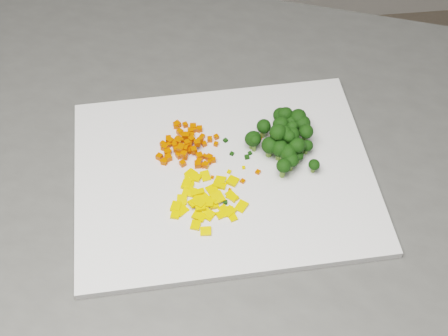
{
  "coord_description": "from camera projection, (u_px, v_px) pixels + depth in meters",
  "views": [
    {
      "loc": [
        -0.16,
        0.06,
        1.59
      ],
      "look_at": [
        -0.1,
        0.58,
        0.92
      ],
      "focal_mm": 50.0,
      "sensor_mm": 36.0,
      "label": 1
    }
  ],
  "objects": [
    {
      "name": "pepper_chunk_34",
      "position": [
        221.0,
        215.0,
        0.81
      ],
      "size": [
        0.01,
        0.01,
        0.01
      ],
      "primitive_type": "cube",
      "rotation": [
        0.09,
        0.11,
        0.32
      ],
      "color": "#EFAB0C",
      "rests_on": "pepper_pile"
    },
    {
      "name": "carrot_cube_38",
      "position": [
        193.0,
        150.0,
        0.87
      ],
      "size": [
        0.01,
        0.01,
        0.01
      ],
      "primitive_type": "cube",
      "rotation": [
        0.0,
        0.0,
        2.8
      ],
      "color": "#D23B02",
      "rests_on": "carrot_pile"
    },
    {
      "name": "carrot_cube_40",
      "position": [
        177.0,
        125.0,
        0.9
      ],
      "size": [
        0.01,
        0.01,
        0.01
      ],
      "primitive_type": "cube",
      "rotation": [
        0.0,
        0.0,
        2.17
      ],
      "color": "#D23B02",
      "rests_on": "carrot_pile"
    },
    {
      "name": "carrot_cube_76",
      "position": [
        200.0,
        140.0,
        0.88
      ],
      "size": [
        0.01,
        0.01,
        0.01
      ],
      "primitive_type": "cube",
      "rotation": [
        0.0,
        0.0,
        2.25
      ],
      "color": "#D23B02",
      "rests_on": "carrot_pile"
    },
    {
      "name": "carrot_cube_8",
      "position": [
        180.0,
        146.0,
        0.88
      ],
      "size": [
        0.01,
        0.01,
        0.01
      ],
      "primitive_type": "cube",
      "rotation": [
        0.0,
        0.0,
        1.03
      ],
      "color": "#D23B02",
      "rests_on": "carrot_pile"
    },
    {
      "name": "pepper_chunk_14",
      "position": [
        175.0,
        214.0,
        0.81
      ],
      "size": [
        0.01,
        0.02,
        0.01
      ],
      "primitive_type": "cube",
      "rotation": [
        0.02,
        -0.09,
        2.88
      ],
      "color": "#EFAB0C",
      "rests_on": "pepper_pile"
    },
    {
      "name": "carrot_cube_27",
      "position": [
        163.0,
        144.0,
        0.88
      ],
      "size": [
        0.01,
        0.01,
        0.01
      ],
      "primitive_type": "cube",
      "rotation": [
        0.0,
        0.0,
        0.81
      ],
      "color": "#D23B02",
      "rests_on": "carrot_pile"
    },
    {
      "name": "broccoli_floret_7",
      "position": [
        291.0,
        137.0,
        0.86
      ],
      "size": [
        0.03,
        0.03,
        0.03
      ],
      "primitive_type": null,
      "color": "black",
      "rests_on": "broccoli_pile"
    },
    {
      "name": "stray_bit_11",
      "position": [
        225.0,
        140.0,
        0.89
      ],
      "size": [
        0.01,
        0.01,
        0.0
      ],
      "primitive_type": "cube",
      "rotation": [
        0.0,
        0.0,
        0.58
      ],
      "color": "black",
      "rests_on": "cutting_board"
    },
    {
      "name": "carrot_cube_2",
      "position": [
        187.0,
        148.0,
        0.87
      ],
      "size": [
        0.01,
        0.01,
        0.01
      ],
      "primitive_type": "cube",
      "rotation": [
        0.0,
        0.0,
        0.95
      ],
      "color": "#D23B02",
      "rests_on": "carrot_pile"
    },
    {
      "name": "broccoli_floret_22",
      "position": [
        269.0,
        148.0,
        0.86
      ],
      "size": [
        0.03,
        0.03,
        0.03
      ],
      "primitive_type": null,
      "color": "black",
      "rests_on": "broccoli_pile"
    },
    {
      "name": "broccoli_floret_19",
      "position": [
        291.0,
        143.0,
        0.86
      ],
      "size": [
        0.03,
        0.03,
        0.03
      ],
      "primitive_type": null,
      "color": "black",
      "rests_on": "broccoli_pile"
    },
    {
      "name": "carrot_cube_69",
      "position": [
        185.0,
        125.0,
        0.9
      ],
      "size": [
        0.01,
        0.01,
        0.01
      ],
      "primitive_type": "cube",
      "rotation": [
        0.0,
        0.0,
        0.29
      ],
      "color": "#D23B02",
      "rests_on": "carrot_pile"
    },
    {
      "name": "carrot_cube_41",
      "position": [
        198.0,
        164.0,
        0.86
      ],
      "size": [
        0.01,
        0.01,
        0.01
      ],
      "primitive_type": "cube",
      "rotation": [
        0.0,
        0.0,
        1.55
      ],
      "color": "#D23B02",
      "rests_on": "carrot_pile"
    },
    {
      "name": "broccoli_floret_3",
      "position": [
        279.0,
        151.0,
        0.86
      ],
      "size": [
        0.03,
        0.03,
        0.03
      ],
      "primitive_type": null,
      "color": "black",
      "rests_on": "broccoli_pile"
    },
    {
      "name": "pepper_chunk_0",
      "position": [
        199.0,
        216.0,
        0.81
      ],
      "size": [
        0.02,
        0.02,
        0.01
      ],
      "primitive_type": "cube",
      "rotation": [
        0.08,
        -0.1,
        2.6
      ],
      "color": "#EFAB0C",
      "rests_on": "pepper_pile"
    },
    {
      "name": "pepper_chunk_4",
      "position": [
        228.0,
        210.0,
        0.81
      ],
      "size": [
        0.02,
        0.01,
        0.01
      ],
      "primitive_type": "cube",
      "rotation": [
        -0.04,
        -0.14,
        3.13
      ],
      "color": "#EFAB0C",
      "rests_on": "pepper_pile"
    },
    {
      "name": "carrot_cube_26",
      "position": [
        179.0,
        141.0,
        0.87
      ],
      "size": [
        0.01,
        0.01,
        0.01
      ],
      "primitive_type": "cube",
      "rotation": [
        0.0,
        0.0,
        2.72
      ],
      "color": "#D23B02",
      "rests_on": "carrot_pile"
    },
    {
      "name": "pepper_chunk_1",
      "position": [
        209.0,
        213.0,
        0.81
      ],
      "size": [
        0.02,
        0.02,
        0.01
      ],
      "primitive_type": "cube",
      "rotation": [
        -0.08,
        -0.04,
        2.27
      ],
      "color": "#EFAB0C",
      "rests_on": "pepper_pile"
    },
    {
      "name": "pepper_chunk_24",
      "position": [
        196.0,
        177.0,
        0.85
      ],
      "size": [
        0.02,
        0.02,
        0.01
      ],
      "primitive_type": "cube",
      "rotation": [
        -0.14,
        -0.05,
        1.11
      ],
      "color": "#EFAB0C",
      "rests_on": "pepper_pile"
    },
    {
      "name": "stray_bit_0",
      "position": [
        212.0,
        177.0,
        0.85
      ],
      "size": [
        0.01,
        0.01,
        0.0
      ],
      "primitive_type": "cube",
      "rotation": [
        0.0,
        0.0,
        1.27
      ],
      "color": "#D23B02",
      "rests_on": "cutting_board"
    },
    {
      "name": "broccoli_floret_26",
      "position": [
        284.0,
        137.0,
        0.86
      ],
      "size": [
        0.03,
        0.03,
        0.03
      ],
      "primitive_type": null,
      "color": "black",
      "rests_on": "broccoli_pile"
    },
    {
      "name": "pepper_chunk_32",
      "position": [
        220.0,
        180.0,
        0.84
      ],
      "size": [
        0.02,
        0.02,
        0.01
      ],
      "primitive_type": "cube",
      "rotation": [
        -0.09,
        0.08,
        1.22
      ],
      "color": "#EFAB0C",
      "rests_on": "pepper_pile"
    },
    {
      "name": "pepper_chunk_18",
      "position": [
        208.0,
        202.0,
        0.82
      ],
      "size": [
        0.02,
        0.02,
        0.0
      ],
      "primitive_type": "cube",
      "rotation": [
        0.04,
        0.01,
        2.93
      ],
      "color": "#EFAB0C",
      "rests_on": "pepper_pile"
    },
    {
      "name": "pepper_chunk_16",
      "position": [
        225.0,
        211.0,
        0.81
      ],
      "size": [
        0.02,
        0.02,
        0.0
      ],
      "primitive_type": "cube",
      "rotation": [
        -0.02,
        0.08,
        2.15
      ],
      "color": "#EFAB0C",
      "rests_on": "pepper_pile"
    },
    {
      "name": "carrot_cube_35",
      "position": [
        200.0,
        156.0,
        0.87
      ],
      "size": [
        0.01,
        0.01,
        0.01
      ],
      "primitive_type": "cube",
      "rotation": [
        0.0,
        0.0,
        0.96
      ],
      "color": "#D23B02",
      "rests_on": "carrot_pile"
    },
    {
      "name": "carrot_cube_43",
      "position": [
        192.0,
        136.0,
        0.89
      ],
      "size": [
        0.01,
        0.01,
        0.01
      ],
      "primitive_type": "cube",
      "rotation": [
        0.0,
        0.0,
        1.32
      ],
      "color": "#D23B02",
      "rests_on": "carrot_pile"
    },
    {
      "name": "carrot_cube_71",
      "position": [
        191.0,
        131.0,
        0.89
      ],
      "size": [
        0.01,
        0.01,
        0.01
      ],
      "primitive_type": "cube",
      "rotation": [
        0.0,
        0.0,
        0.02
      ],
      "color": "#D23B02",
      "rests_on": "carrot_pile"
    },
    {
      "name": "stray_bit_12",
      "position": [
        229.0,
        172.0,
        0.85
      ],
      "size": [
        0.01,
        0.01,
        0.0
      ],
      "primitive_type": "cube",
      "rotation": [
        0.0,
        0.0,
        1.07
      ],
      "color": "#EFAB0C",
      "rests_on": "cutting_board"
    },
    {
      "name": "carrot_cube_37",
      "position": [
        183.0,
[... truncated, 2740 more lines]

